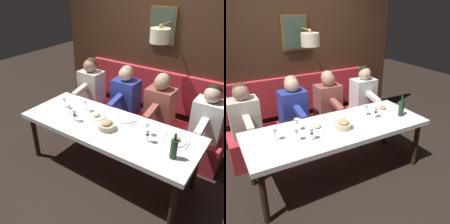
% 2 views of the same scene
% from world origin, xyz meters
% --- Properties ---
extents(ground_plane, '(12.00, 12.00, 0.00)m').
position_xyz_m(ground_plane, '(0.00, 0.00, 0.00)').
color(ground_plane, black).
extents(dining_table, '(0.90, 2.36, 0.74)m').
position_xyz_m(dining_table, '(0.00, 0.00, 0.68)').
color(dining_table, white).
rests_on(dining_table, ground_plane).
extents(banquette_bench, '(0.52, 2.56, 0.45)m').
position_xyz_m(banquette_bench, '(0.89, 0.00, 0.23)').
color(banquette_bench, red).
rests_on(banquette_bench, ground_plane).
extents(back_wall_panel, '(0.59, 3.76, 2.90)m').
position_xyz_m(back_wall_panel, '(1.46, -0.00, 1.37)').
color(back_wall_panel, '#422819').
rests_on(back_wall_panel, ground_plane).
extents(diner_nearest, '(0.60, 0.40, 0.79)m').
position_xyz_m(diner_nearest, '(0.88, -1.01, 0.82)').
color(diner_nearest, white).
rests_on(diner_nearest, banquette_bench).
extents(diner_near, '(0.60, 0.40, 0.79)m').
position_xyz_m(diner_near, '(0.88, -0.31, 0.82)').
color(diner_near, '#934C42').
rests_on(diner_near, banquette_bench).
extents(diner_middle, '(0.60, 0.40, 0.79)m').
position_xyz_m(diner_middle, '(0.88, 0.29, 0.82)').
color(diner_middle, '#283893').
rests_on(diner_middle, banquette_bench).
extents(diner_far, '(0.60, 0.40, 0.79)m').
position_xyz_m(diner_far, '(0.88, 1.00, 0.82)').
color(diner_far, beige).
rests_on(diner_far, banquette_bench).
extents(place_setting_0, '(0.24, 0.32, 0.01)m').
position_xyz_m(place_setting_0, '(0.25, -0.11, 0.75)').
color(place_setting_0, silver).
rests_on(place_setting_0, dining_table).
extents(place_setting_1, '(0.24, 0.32, 0.05)m').
position_xyz_m(place_setting_1, '(0.16, -0.85, 0.75)').
color(place_setting_1, white).
rests_on(place_setting_1, dining_table).
extents(place_setting_2, '(0.24, 0.31, 0.05)m').
position_xyz_m(place_setting_2, '(0.09, 0.26, 0.75)').
color(place_setting_2, white).
rests_on(place_setting_2, dining_table).
extents(wine_glass_0, '(0.07, 0.07, 0.16)m').
position_xyz_m(wine_glass_0, '(-0.15, 0.43, 0.86)').
color(wine_glass_0, silver).
rests_on(wine_glass_0, dining_table).
extents(wine_glass_1, '(0.07, 0.07, 0.16)m').
position_xyz_m(wine_glass_1, '(-0.09, 0.59, 0.86)').
color(wine_glass_1, silver).
rests_on(wine_glass_1, dining_table).
extents(wine_glass_2, '(0.07, 0.07, 0.16)m').
position_xyz_m(wine_glass_2, '(-0.03, -0.58, 0.86)').
color(wine_glass_2, silver).
rests_on(wine_glass_2, dining_table).
extents(wine_glass_3, '(0.07, 0.07, 0.16)m').
position_xyz_m(wine_glass_3, '(0.15, 0.50, 0.86)').
color(wine_glass_3, silver).
rests_on(wine_glass_3, dining_table).
extents(wine_glass_4, '(0.07, 0.07, 0.16)m').
position_xyz_m(wine_glass_4, '(0.04, 0.80, 0.86)').
color(wine_glass_4, silver).
rests_on(wine_glass_4, dining_table).
extents(wine_glass_5, '(0.07, 0.07, 0.16)m').
position_xyz_m(wine_glass_5, '(0.10, -0.50, 0.86)').
color(wine_glass_5, silver).
rests_on(wine_glass_5, dining_table).
extents(wine_bottle, '(0.08, 0.08, 0.30)m').
position_xyz_m(wine_bottle, '(-0.14, -0.94, 0.86)').
color(wine_bottle, '#19381E').
rests_on(wine_bottle, dining_table).
extents(bread_bowl, '(0.22, 0.22, 0.12)m').
position_xyz_m(bread_bowl, '(-0.08, -0.03, 0.79)').
color(bread_bowl, beige).
rests_on(bread_bowl, dining_table).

